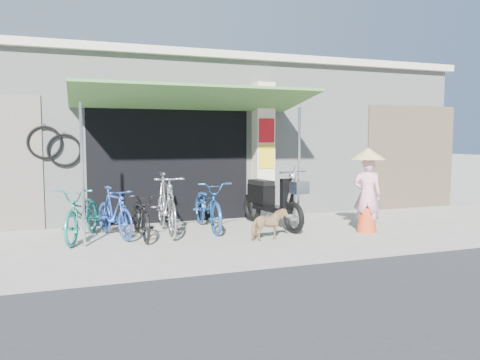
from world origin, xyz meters
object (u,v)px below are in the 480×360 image
object	(u,v)px
bike_blue	(114,212)
bike_navy	(208,205)
bike_black	(142,215)
moped	(270,201)
bike_teal	(83,213)
nun	(367,190)
bike_silver	(166,203)
street_dog	(269,225)

from	to	relation	value
bike_blue	bike_navy	distance (m)	1.79
bike_black	moped	bearing A→B (deg)	3.36
bike_navy	moped	world-z (taller)	moped
bike_teal	moped	world-z (taller)	moped
bike_blue	nun	distance (m)	4.72
bike_silver	nun	bearing A→B (deg)	-16.25
bike_silver	bike_black	bearing A→B (deg)	-153.09
bike_black	nun	bearing A→B (deg)	-13.69
bike_teal	bike_navy	size ratio (longest dim) A/B	0.97
bike_black	moped	size ratio (longest dim) A/B	0.77
street_dog	moped	distance (m)	1.31
bike_silver	moped	world-z (taller)	moped
bike_silver	street_dog	size ratio (longest dim) A/B	2.89
moped	bike_black	bearing A→B (deg)	174.38
bike_blue	bike_silver	bearing A→B (deg)	-18.87
bike_navy	street_dog	size ratio (longest dim) A/B	2.79
bike_navy	street_dog	distance (m)	1.51
bike_silver	moped	bearing A→B (deg)	0.54
bike_black	nun	xyz separation A→B (m)	(4.12, -0.87, 0.39)
street_dog	moped	xyz separation A→B (m)	(0.52, 1.17, 0.25)
bike_teal	bike_blue	distance (m)	0.54
bike_teal	street_dog	distance (m)	3.27
bike_teal	bike_black	size ratio (longest dim) A/B	1.14
bike_silver	bike_navy	distance (m)	0.86
bike_teal	bike_navy	distance (m)	2.32
bike_teal	bike_navy	bearing A→B (deg)	21.54
bike_teal	moped	bearing A→B (deg)	18.23
bike_black	bike_silver	xyz separation A→B (m)	(0.49, 0.24, 0.16)
bike_blue	bike_black	bearing A→B (deg)	-46.88
bike_black	nun	distance (m)	4.22
street_dog	bike_navy	bearing A→B (deg)	18.36
moped	nun	world-z (taller)	nun
moped	bike_silver	bearing A→B (deg)	169.08
bike_teal	bike_blue	xyz separation A→B (m)	(0.54, 0.05, -0.02)
bike_teal	street_dog	xyz separation A→B (m)	(3.06, -1.14, -0.19)
bike_black	street_dog	bearing A→B (deg)	-26.24
bike_black	moped	xyz separation A→B (m)	(2.59, 0.23, 0.12)
bike_black	nun	size ratio (longest dim) A/B	0.98
bike_teal	bike_silver	distance (m)	1.48
moped	nun	size ratio (longest dim) A/B	1.28
bike_blue	moped	xyz separation A→B (m)	(3.04, -0.01, 0.08)
bike_teal	bike_blue	size ratio (longest dim) A/B	1.18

